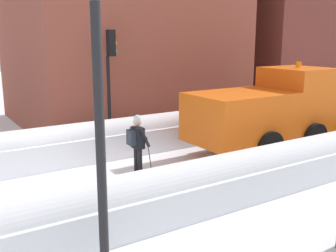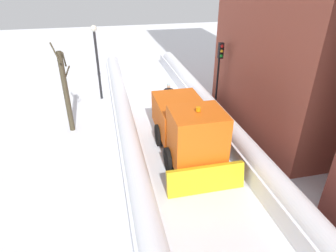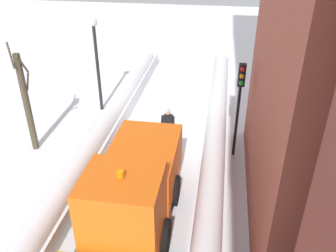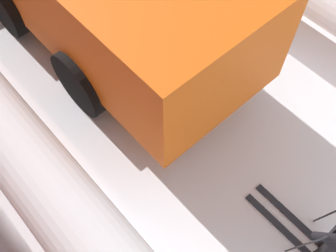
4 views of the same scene
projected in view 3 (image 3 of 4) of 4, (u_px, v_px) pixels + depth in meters
The scene contains 5 objects.
plow_truck at pixel (135, 187), 11.46m from camera, with size 3.20×5.98×3.12m.
skier at pixel (168, 124), 16.01m from camera, with size 0.62×1.80×1.81m.
traffic_light_pole at pixel (240, 94), 14.13m from camera, with size 0.28×0.42×4.22m.
street_lamp at pixel (96, 54), 17.98m from camera, with size 0.40×0.40×4.90m.
bare_tree_near at pixel (26, 102), 15.02m from camera, with size 0.80×0.83×4.85m.
Camera 3 is at (-2.57, 16.13, 8.83)m, focal length 38.14 mm.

